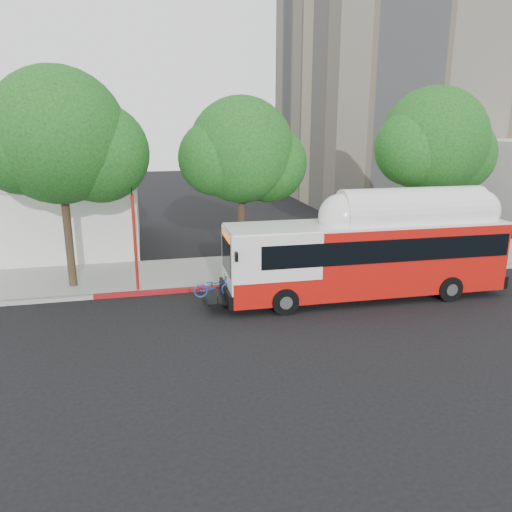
{
  "coord_description": "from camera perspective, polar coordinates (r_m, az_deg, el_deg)",
  "views": [
    {
      "loc": [
        -5.69,
        -17.55,
        7.48
      ],
      "look_at": [
        -0.97,
        3.0,
        1.72
      ],
      "focal_mm": 35.0,
      "sensor_mm": 36.0,
      "label": 1
    }
  ],
  "objects": [
    {
      "name": "ground",
      "position": [
        19.91,
        4.68,
        -6.84
      ],
      "size": [
        120.0,
        120.0,
        0.0
      ],
      "primitive_type": "plane",
      "color": "black",
      "rests_on": "ground"
    },
    {
      "name": "street_tree_mid",
      "position": [
        24.21,
        -0.78,
        11.55
      ],
      "size": [
        5.75,
        5.0,
        8.62
      ],
      "color": "#2D2116",
      "rests_on": "ground"
    },
    {
      "name": "street_tree_right",
      "position": [
        27.9,
        20.36,
        11.84
      ],
      "size": [
        6.21,
        5.4,
        9.18
      ],
      "color": "#2D2116",
      "rests_on": "ground"
    },
    {
      "name": "signal_pole",
      "position": [
        22.34,
        -13.68,
        1.73
      ],
      "size": [
        0.13,
        0.45,
        4.71
      ],
      "color": "red",
      "rests_on": "ground"
    },
    {
      "name": "transit_bus",
      "position": [
        21.88,
        12.61,
        -0.2
      ],
      "size": [
        12.92,
        2.9,
        3.81
      ],
      "rotation": [
        0.0,
        0.0,
        -0.01
      ],
      "color": "red",
      "rests_on": "ground"
    },
    {
      "name": "red_curb_segment",
      "position": [
        22.85,
        -5.5,
        -3.69
      ],
      "size": [
        10.0,
        0.32,
        0.16
      ],
      "primitive_type": "cube",
      "color": "maroon",
      "rests_on": "ground"
    },
    {
      "name": "sidewalk",
      "position": [
        25.8,
        0.35,
        -1.4
      ],
      "size": [
        60.0,
        5.0,
        0.15
      ],
      "primitive_type": "cube",
      "color": "gray",
      "rests_on": "ground"
    },
    {
      "name": "curb_strip",
      "position": [
        23.4,
        1.81,
        -3.18
      ],
      "size": [
        60.0,
        0.3,
        0.15
      ],
      "primitive_type": "cube",
      "color": "gray",
      "rests_on": "ground"
    },
    {
      "name": "street_tree_left",
      "position": [
        23.3,
        -20.42,
        12.2
      ],
      "size": [
        6.67,
        5.8,
        9.74
      ],
      "color": "#2D2116",
      "rests_on": "ground"
    },
    {
      "name": "apartment_tower",
      "position": [
        52.33,
        15.88,
        25.92
      ],
      "size": [
        18.0,
        18.0,
        37.0
      ],
      "color": "gray",
      "rests_on": "ground"
    }
  ]
}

